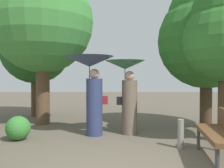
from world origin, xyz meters
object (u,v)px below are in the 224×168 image
at_px(tree_near_left, 42,13).
at_px(tree_near_right, 207,33).
at_px(person_right, 127,85).
at_px(path_marker_post, 181,134).
at_px(tree_mid_left, 35,43).
at_px(park_bench, 223,131).
at_px(person_left, 91,79).

distance_m(tree_near_left, tree_near_right, 4.79).
height_order(person_right, path_marker_post, person_right).
bearing_deg(tree_mid_left, tree_near_left, -65.94).
relative_size(tree_mid_left, path_marker_post, 7.15).
distance_m(park_bench, tree_mid_left, 7.01).
bearing_deg(tree_near_left, tree_near_right, -7.92).
xyz_separation_m(person_right, tree_mid_left, (-3.13, 2.83, 1.45)).
xyz_separation_m(park_bench, path_marker_post, (-0.46, 0.80, -0.22)).
relative_size(tree_near_right, tree_mid_left, 1.00).
bearing_deg(path_marker_post, tree_mid_left, 135.32).
distance_m(tree_near_right, path_marker_post, 3.28).
relative_size(park_bench, path_marker_post, 2.70).
distance_m(park_bench, path_marker_post, 0.95).
bearing_deg(park_bench, person_right, -135.14).
bearing_deg(tree_mid_left, path_marker_post, -44.68).
relative_size(person_left, path_marker_post, 3.33).
bearing_deg(person_left, tree_near_left, 46.38).
bearing_deg(person_right, tree_mid_left, 47.01).
bearing_deg(person_left, tree_near_right, -76.16).
distance_m(park_bench, tree_near_left, 5.88).
bearing_deg(tree_near_left, person_right, -28.59).
bearing_deg(path_marker_post, person_right, 128.53).
xyz_separation_m(person_right, tree_near_left, (-2.46, 1.34, 2.13)).
bearing_deg(person_right, tree_near_right, -73.69).
bearing_deg(person_left, tree_mid_left, 36.44).
xyz_separation_m(tree_near_left, tree_near_right, (4.70, -0.65, -0.70)).
bearing_deg(tree_mid_left, tree_near_right, -21.80).
bearing_deg(tree_near_right, person_left, -165.34).
xyz_separation_m(tree_near_right, path_marker_post, (-1.26, -1.92, -2.35)).
height_order(park_bench, tree_near_left, tree_near_left).
relative_size(person_right, tree_near_right, 0.44).
relative_size(person_right, path_marker_post, 3.16).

